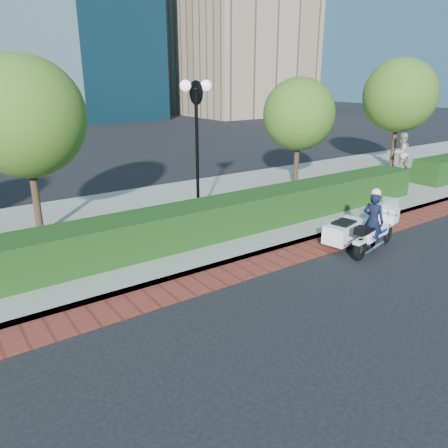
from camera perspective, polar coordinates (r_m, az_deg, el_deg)
ground at (r=9.64m, az=8.24°, el=-8.98°), size 120.00×120.00×0.00m
brick_strip at (r=10.65m, az=2.71°, el=-5.96°), size 60.00×1.00×0.01m
sidewalk at (r=14.20m, az=-8.49°, el=0.56°), size 60.00×8.00×0.15m
hedge_main at (r=12.02m, az=-3.39°, el=0.26°), size 18.00×1.20×1.00m
lamppost at (r=13.38m, az=-3.58°, el=12.28°), size 1.02×0.70×4.21m
tree_b at (r=12.89m, az=-24.62°, el=12.56°), size 3.20×3.20×4.89m
tree_c at (r=17.80m, az=9.75°, el=13.94°), size 2.80×2.80×4.30m
tree_d at (r=22.81m, az=21.99°, el=15.31°), size 3.40×3.40×5.16m
police_motorcycle at (r=12.20m, az=17.58°, el=-0.54°), size 2.17×1.57×1.77m
pedestrian at (r=22.13m, az=22.10°, el=8.59°), size 0.96×0.77×1.85m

